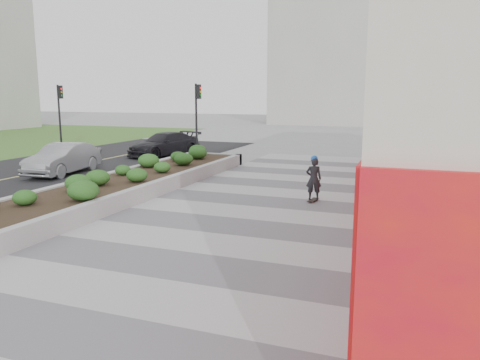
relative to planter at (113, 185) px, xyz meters
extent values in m
plane|color=gray|center=(5.50, -7.00, -0.42)|extent=(160.00, 160.00, 0.00)
cube|color=#A8A8AD|center=(5.50, -4.00, -0.41)|extent=(8.00, 36.00, 0.01)
cube|color=red|center=(9.52, 2.00, 1.08)|extent=(0.12, 24.00, 3.00)
cube|color=#9E9EA0|center=(0.00, 8.85, -0.14)|extent=(3.00, 0.30, 0.55)
cube|color=#9E9EA0|center=(-1.35, 0.00, -0.14)|extent=(0.30, 18.00, 0.55)
cube|color=#9E9EA0|center=(1.35, 0.00, -0.14)|extent=(0.30, 18.00, 0.55)
cube|color=#2D2116|center=(0.00, 0.00, -0.17)|extent=(2.40, 17.40, 0.50)
cylinder|color=black|center=(-1.80, 10.50, 1.68)|extent=(0.12, 0.12, 4.20)
cube|color=black|center=(-1.62, 10.50, 3.33)|extent=(0.18, 0.28, 0.80)
cylinder|color=black|center=(-11.00, 10.00, 1.68)|extent=(0.12, 0.12, 4.20)
cube|color=black|center=(-10.82, 10.00, 3.33)|extent=(0.18, 0.28, 0.80)
cube|color=#ADAAA3|center=(0.50, 48.00, 9.58)|extent=(16.00, 12.00, 20.00)
cylinder|color=#595654|center=(6.00, -4.00, -0.42)|extent=(0.44, 0.44, 0.01)
cube|color=black|center=(6.76, 1.75, -0.35)|extent=(0.28, 0.74, 0.02)
imported|color=#232428|center=(6.76, 1.75, 0.37)|extent=(0.60, 0.48, 1.43)
sphere|color=blue|center=(6.76, 1.75, 1.04)|extent=(0.23, 0.23, 0.23)
imported|color=#999AA0|center=(-5.09, 3.39, 0.28)|extent=(1.96, 4.38, 1.39)
imported|color=black|center=(-4.11, 10.84, 0.27)|extent=(3.34, 5.12, 1.38)
camera|label=1|loc=(9.86, -13.51, 3.09)|focal=35.00mm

